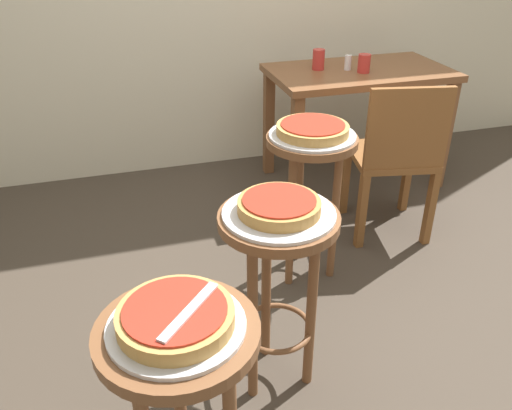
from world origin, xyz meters
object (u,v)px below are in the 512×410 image
object	(u,v)px
pizza_middle	(279,206)
condiment_shaker	(348,63)
pizza_foreground	(176,317)
dining_table	(358,89)
stool_leftside	(310,175)
serving_plate_leftside	(312,135)
pizza_server_knife	(189,311)
cup_near_edge	(364,63)
wooden_chair	(395,155)
serving_plate_middle	(279,213)
stool_middle	(278,262)
stool_foreground	(182,383)
serving_plate_foreground	(176,326)
cup_far_edge	(319,60)
pizza_leftside	(313,129)

from	to	relation	value
pizza_middle	condiment_shaker	size ratio (longest dim) A/B	3.12
pizza_foreground	dining_table	world-z (taller)	pizza_foreground
stool_leftside	serving_plate_leftside	size ratio (longest dim) A/B	1.90
pizza_foreground	pizza_server_knife	xyz separation A→B (m)	(0.03, -0.02, 0.03)
pizza_middle	serving_plate_leftside	xyz separation A→B (m)	(0.35, 0.59, -0.03)
cup_near_edge	wooden_chair	size ratio (longest dim) A/B	0.12
serving_plate_middle	serving_plate_leftside	world-z (taller)	same
stool_middle	cup_near_edge	xyz separation A→B (m)	(0.99, 1.39, 0.25)
wooden_chair	pizza_foreground	bearing A→B (deg)	-136.72
pizza_middle	pizza_server_knife	xyz separation A→B (m)	(-0.37, -0.44, 0.03)
stool_foreground	dining_table	size ratio (longest dim) A/B	0.66
serving_plate_foreground	pizza_middle	xyz separation A→B (m)	(0.40, 0.42, 0.03)
stool_foreground	serving_plate_leftside	distance (m)	1.27
dining_table	serving_plate_foreground	bearing A→B (deg)	-126.54
pizza_middle	serving_plate_leftside	bearing A→B (deg)	59.30
stool_middle	pizza_foreground	bearing A→B (deg)	-132.93
condiment_shaker	dining_table	bearing A→B (deg)	-8.00
serving_plate_middle	wooden_chair	bearing A→B (deg)	41.45
cup_far_edge	condiment_shaker	xyz separation A→B (m)	(0.16, -0.06, -0.02)
pizza_middle	wooden_chair	bearing A→B (deg)	41.45
stool_middle	cup_near_edge	world-z (taller)	cup_near_edge
serving_plate_middle	pizza_middle	xyz separation A→B (m)	(0.00, -0.00, 0.03)
pizza_foreground	pizza_middle	size ratio (longest dim) A/B	1.03
serving_plate_middle	cup_far_edge	bearing A→B (deg)	63.54
serving_plate_middle	dining_table	world-z (taller)	dining_table
serving_plate_foreground	condiment_shaker	size ratio (longest dim) A/B	3.85
serving_plate_foreground	wooden_chair	distance (m)	1.79
pizza_foreground	pizza_leftside	size ratio (longest dim) A/B	0.89
pizza_leftside	condiment_shaker	size ratio (longest dim) A/B	3.64
stool_foreground	serving_plate_middle	world-z (taller)	serving_plate_middle
pizza_foreground	stool_leftside	distance (m)	1.27
pizza_leftside	cup_far_edge	size ratio (longest dim) A/B	2.64
stool_foreground	wooden_chair	bearing A→B (deg)	43.28
serving_plate_leftside	pizza_server_knife	distance (m)	1.26
serving_plate_middle	condiment_shaker	world-z (taller)	condiment_shaker
cup_far_edge	wooden_chair	xyz separation A→B (m)	(0.14, -0.74, -0.31)
pizza_foreground	cup_near_edge	xyz separation A→B (m)	(1.38, 1.82, 0.03)
pizza_middle	dining_table	xyz separation A→B (m)	(1.00, 1.46, -0.14)
stool_leftside	wooden_chair	distance (m)	0.59
serving_plate_leftside	pizza_server_knife	bearing A→B (deg)	-124.67
pizza_middle	condiment_shaker	world-z (taller)	condiment_shaker
serving_plate_foreground	wooden_chair	bearing A→B (deg)	43.28
stool_middle	wooden_chair	world-z (taller)	wooden_chair
stool_foreground	pizza_middle	world-z (taller)	pizza_middle
serving_plate_foreground	cup_far_edge	distance (m)	2.27
wooden_chair	condiment_shaker	bearing A→B (deg)	87.76
stool_leftside	pizza_server_knife	bearing A→B (deg)	-124.67
pizza_server_knife	stool_middle	bearing A→B (deg)	3.77
stool_leftside	condiment_shaker	distance (m)	1.08
pizza_foreground	pizza_leftside	bearing A→B (deg)	53.68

